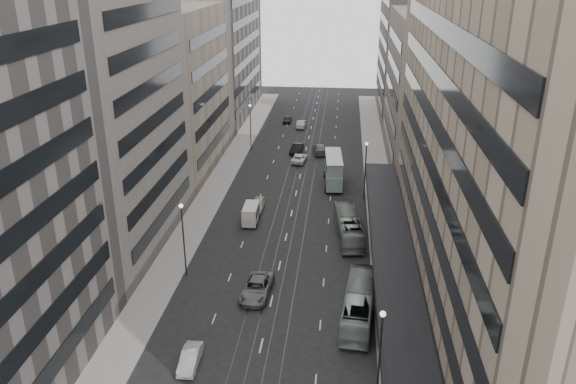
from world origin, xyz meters
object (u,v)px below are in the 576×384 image
at_px(bus_near, 359,304).
at_px(sedan_1, 190,358).
at_px(panel_van, 251,214).
at_px(bus_far, 348,226).
at_px(double_decker, 333,169).
at_px(sedan_2, 257,288).

relative_size(bus_near, sedan_1, 2.70).
xyz_separation_m(panel_van, sedan_1, (-0.63, -27.44, -0.71)).
distance_m(bus_far, double_decker, 17.24).
relative_size(bus_near, panel_van, 2.75).
relative_size(double_decker, sedan_2, 1.45).
bearing_deg(double_decker, bus_far, -86.56).
relative_size(sedan_1, sedan_2, 0.69).
distance_m(bus_near, sedan_1, 16.22).
distance_m(double_decker, panel_van, 17.67).
distance_m(double_decker, sedan_2, 31.67).
bearing_deg(bus_far, sedan_2, 50.26).
xyz_separation_m(bus_near, sedan_1, (-13.98, -8.18, -0.86)).
bearing_deg(bus_near, double_decker, -78.82).
bearing_deg(sedan_2, bus_far, 60.82).
height_order(bus_far, panel_van, bus_far).
relative_size(bus_near, bus_far, 1.01).
height_order(bus_near, panel_van, bus_near).
relative_size(bus_near, double_decker, 1.28).
distance_m(bus_near, double_decker, 33.91).
height_order(bus_near, double_decker, double_decker).
xyz_separation_m(bus_near, sedan_2, (-10.10, 2.85, -0.70)).
relative_size(bus_far, panel_van, 2.71).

